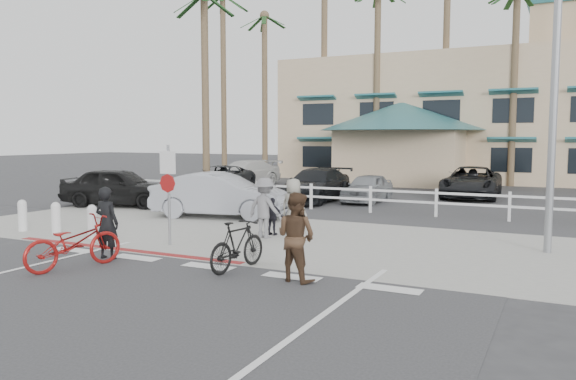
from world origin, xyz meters
The scene contains 34 objects.
ground centered at (0.00, 0.00, 0.00)m, with size 140.00×140.00×0.00m, color #333335.
bike_path centered at (0.00, -2.00, 0.00)m, with size 12.00×16.00×0.01m, color #333335.
sidewalk_plaza centered at (0.00, 4.50, 0.01)m, with size 22.00×7.00×0.01m, color gray.
cross_street centered at (0.00, 8.50, 0.00)m, with size 40.00×5.00×0.01m, color #333335.
parking_lot centered at (0.00, 18.00, 0.00)m, with size 50.00×16.00×0.01m, color #333335.
curb_red centered at (-3.00, 1.20, 0.01)m, with size 7.00×0.25×0.02m, color maroon.
rail_fence centered at (0.50, 10.50, 0.50)m, with size 29.40×0.16×1.00m, color silver, non-canonical shape.
building centered at (2.00, 31.00, 5.65)m, with size 28.00×16.00×11.30m, color #D0B48E, non-canonical shape.
sign_post centered at (-2.30, 2.20, 1.45)m, with size 0.50×0.10×2.90m, color gray, non-canonical shape.
bollard_0 centered at (-4.80, 2.00, 0.47)m, with size 0.26×0.26×0.95m, color silver, non-canonical shape.
bollard_1 centered at (-6.20, 2.00, 0.47)m, with size 0.26×0.26×0.95m, color silver, non-canonical shape.
bollard_2 centered at (-7.60, 2.00, 0.47)m, with size 0.26×0.26×0.95m, color silver, non-canonical shape.
streetlight_0 centered at (6.50, 5.50, 4.50)m, with size 0.60×2.00×9.00m, color gray, non-canonical shape.
palm_0 centered at (-16.00, 26.00, 7.50)m, with size 4.00×4.00×15.00m, color black, non-canonical shape.
palm_1 centered at (-12.00, 25.00, 6.50)m, with size 4.00×4.00×13.00m, color black, non-canonical shape.
palm_2 centered at (-8.00, 26.00, 8.00)m, with size 4.00×4.00×16.00m, color black, non-canonical shape.
palm_3 centered at (-4.00, 25.00, 7.00)m, with size 4.00×4.00×14.00m, color black, non-canonical shape.
palm_4 centered at (0.00, 26.00, 7.50)m, with size 4.00×4.00×15.00m, color black, non-canonical shape.
palm_5 centered at (4.00, 25.00, 6.50)m, with size 4.00×4.00×13.00m, color black, non-canonical shape.
palm_10 centered at (-10.00, 15.00, 6.00)m, with size 4.00×4.00×12.00m, color black, non-canonical shape.
bike_red centered at (-2.49, -0.78, 0.56)m, with size 0.74×2.13×1.12m, color maroon.
rider_red centered at (-2.55, 0.25, 0.84)m, with size 0.61×0.40×1.67m, color black.
bike_black centered at (0.70, 0.66, 0.53)m, with size 0.50×1.76×1.06m, color black.
rider_black centered at (2.19, 0.40, 0.87)m, with size 0.85×0.66×1.74m, color #422D1E.
pedestrian_a centered at (-0.60, 4.23, 0.84)m, with size 1.09×0.63×1.68m, color slate.
pedestrian_child centered at (-0.60, 4.68, 0.54)m, with size 0.63×0.26×1.08m, color black.
pedestrian_b centered at (-0.20, 5.20, 0.81)m, with size 0.79×0.51×1.61m, color gray.
car_white_sedan centered at (-3.95, 7.08, 0.78)m, with size 1.65×4.74×1.56m, color #9598A2.
car_red_compact centered at (-9.35, 7.90, 0.79)m, with size 1.87×4.64×1.58m, color black.
lot_car_0 centered at (-9.32, 15.28, 0.66)m, with size 2.18×4.74×1.32m, color black.
lot_car_1 centered at (-2.94, 13.05, 0.71)m, with size 2.00×4.91×1.43m, color black.
lot_car_2 centered at (-0.82, 13.80, 0.61)m, with size 1.45×3.59×1.22m, color gray.
lot_car_4 centered at (-9.82, 18.43, 0.73)m, with size 2.04×5.01×1.45m, color silver.
lot_car_5 centered at (2.94, 17.57, 0.72)m, with size 2.39×5.17×1.44m, color black.
Camera 1 is at (6.82, -9.28, 2.80)m, focal length 35.00 mm.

